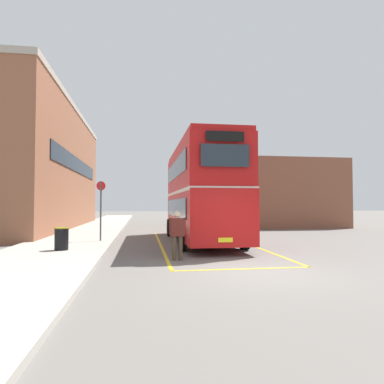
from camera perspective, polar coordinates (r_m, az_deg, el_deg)
ground_plane at (r=23.72m, az=-0.86°, el=-6.63°), size 135.60×135.60×0.00m
sidewalk_left at (r=26.10m, az=-15.97°, el=-5.98°), size 4.00×57.60×0.14m
brick_building_left at (r=28.59m, az=-25.46°, el=3.67°), size 6.87×21.43×9.28m
depot_building_right at (r=32.87m, az=13.72°, el=-0.49°), size 7.67×12.72×5.51m
double_decker_bus at (r=17.01m, az=1.41°, el=0.06°), size 2.91×10.48×4.75m
single_deck_bus at (r=37.33m, az=0.90°, el=-2.45°), size 3.42×9.02×3.02m
pedestrian_boarding at (r=11.41m, az=-2.49°, el=-6.74°), size 0.56×0.25×1.65m
litter_bin at (r=13.84m, az=-21.17°, el=-7.36°), size 0.53×0.53×0.85m
bus_stop_sign at (r=16.73m, az=-15.15°, el=-2.14°), size 0.44×0.12×2.84m
bay_marking_yellow at (r=15.20m, az=2.70°, el=-9.16°), size 4.31×12.47×0.01m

